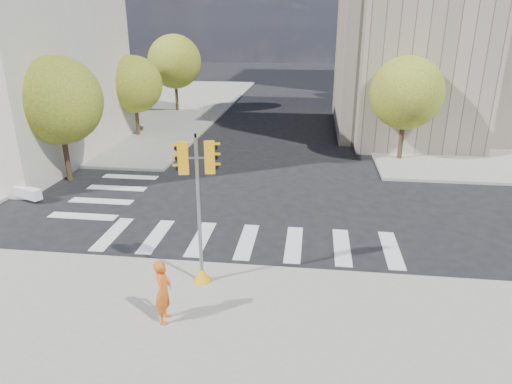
# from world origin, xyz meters

# --- Properties ---
(ground) EXTENTS (160.00, 160.00, 0.00)m
(ground) POSITION_xyz_m (0.00, 0.00, 0.00)
(ground) COLOR black
(ground) RESTS_ON ground
(sidewalk_far_right) EXTENTS (28.00, 40.00, 0.15)m
(sidewalk_far_right) POSITION_xyz_m (20.00, 26.00, 0.07)
(sidewalk_far_right) COLOR gray
(sidewalk_far_right) RESTS_ON ground
(sidewalk_far_left) EXTENTS (28.00, 40.00, 0.15)m
(sidewalk_far_left) POSITION_xyz_m (-20.00, 26.00, 0.07)
(sidewalk_far_left) COLOR gray
(sidewalk_far_left) RESTS_ON ground
(civic_building) EXTENTS (26.00, 16.00, 19.39)m
(civic_building) POSITION_xyz_m (15.59, 19.12, 7.26)
(civic_building) COLOR gray
(civic_building) RESTS_ON ground
(tree_lw_near) EXTENTS (4.40, 4.40, 6.41)m
(tree_lw_near) POSITION_xyz_m (-10.50, 4.00, 4.20)
(tree_lw_near) COLOR #382616
(tree_lw_near) RESTS_ON ground
(tree_lw_mid) EXTENTS (4.00, 4.00, 5.77)m
(tree_lw_mid) POSITION_xyz_m (-10.50, 14.00, 3.76)
(tree_lw_mid) COLOR #382616
(tree_lw_mid) RESTS_ON ground
(tree_lw_far) EXTENTS (4.80, 4.80, 6.95)m
(tree_lw_far) POSITION_xyz_m (-10.50, 24.00, 4.54)
(tree_lw_far) COLOR #382616
(tree_lw_far) RESTS_ON ground
(tree_re_near) EXTENTS (4.20, 4.20, 6.16)m
(tree_re_near) POSITION_xyz_m (7.50, 10.00, 4.05)
(tree_re_near) COLOR #382616
(tree_re_near) RESTS_ON ground
(tree_re_mid) EXTENTS (4.60, 4.60, 6.66)m
(tree_re_mid) POSITION_xyz_m (7.50, 22.00, 4.35)
(tree_re_mid) COLOR #382616
(tree_re_mid) RESTS_ON ground
(tree_re_far) EXTENTS (4.00, 4.00, 5.88)m
(tree_re_far) POSITION_xyz_m (7.50, 34.00, 3.87)
(tree_re_far) COLOR #382616
(tree_re_far) RESTS_ON ground
(lamp_near) EXTENTS (0.35, 0.18, 8.11)m
(lamp_near) POSITION_xyz_m (8.00, 14.00, 4.58)
(lamp_near) COLOR black
(lamp_near) RESTS_ON sidewalk_far_right
(lamp_far) EXTENTS (0.35, 0.18, 8.11)m
(lamp_far) POSITION_xyz_m (8.00, 28.00, 4.58)
(lamp_far) COLOR black
(lamp_far) RESTS_ON sidewalk_far_right
(traffic_signal) EXTENTS (1.08, 0.56, 4.79)m
(traffic_signal) POSITION_xyz_m (-1.06, -5.23, 2.19)
(traffic_signal) COLOR #EE9F0C
(traffic_signal) RESTS_ON sidewalk_near
(photographer) EXTENTS (0.50, 0.71, 1.84)m
(photographer) POSITION_xyz_m (-1.59, -7.34, 1.07)
(photographer) COLOR #D95914
(photographer) RESTS_ON sidewalk_near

